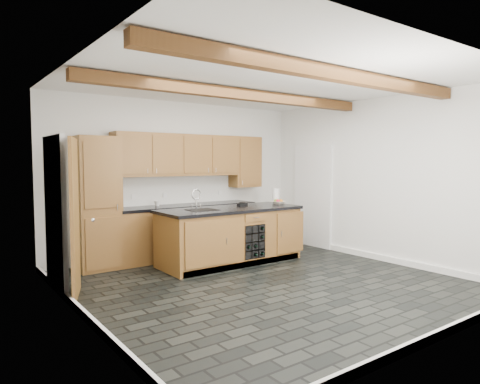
% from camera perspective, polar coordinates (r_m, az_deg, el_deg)
% --- Properties ---
extents(ground, '(5.00, 5.00, 0.00)m').
position_cam_1_polar(ground, '(6.17, 3.41, -11.97)').
color(ground, black).
rests_on(ground, ground).
extents(room_shell, '(5.01, 5.00, 5.00)m').
position_cam_1_polar(room_shell, '(6.30, -0.20, 2.45)').
color(room_shell, white).
rests_on(room_shell, ground).
extents(back_cabinetry, '(3.65, 0.62, 2.20)m').
position_cam_1_polar(back_cabinetry, '(7.64, -9.52, -1.44)').
color(back_cabinetry, brown).
rests_on(back_cabinetry, ground).
extents(island, '(2.48, 0.96, 0.93)m').
position_cam_1_polar(island, '(7.25, -1.20, -5.79)').
color(island, brown).
rests_on(island, ground).
extents(faucet, '(0.45, 0.40, 0.34)m').
position_cam_1_polar(faucet, '(6.92, -5.22, -2.09)').
color(faucet, black).
rests_on(faucet, island).
extents(kitchen_scale, '(0.17, 0.12, 0.05)m').
position_cam_1_polar(kitchen_scale, '(7.61, 0.31, -1.59)').
color(kitchen_scale, black).
rests_on(kitchen_scale, island).
extents(fruit_bowl, '(0.28, 0.28, 0.06)m').
position_cam_1_polar(fruit_bowl, '(7.82, 5.16, -1.43)').
color(fruit_bowl, silver).
rests_on(fruit_bowl, island).
extents(fruit_cluster, '(0.16, 0.17, 0.07)m').
position_cam_1_polar(fruit_cluster, '(7.82, 5.16, -1.21)').
color(fruit_cluster, '#B03517').
rests_on(fruit_cluster, fruit_bowl).
extents(paper_towel, '(0.13, 0.13, 0.28)m').
position_cam_1_polar(paper_towel, '(7.96, 4.80, -0.54)').
color(paper_towel, white).
rests_on(paper_towel, island).
extents(mug, '(0.13, 0.13, 0.09)m').
position_cam_1_polar(mug, '(7.59, -10.98, -1.52)').
color(mug, white).
rests_on(mug, back_cabinetry).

